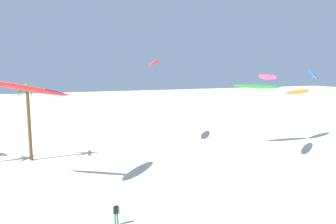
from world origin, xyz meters
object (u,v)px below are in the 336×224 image
Objects in this scene: flying_kite_4 at (313,74)px; flying_kite_6 at (258,86)px; person_near_right at (116,213)px; flying_kite_3 at (22,87)px; flying_kite_5 at (154,62)px; flying_kite_7 at (269,77)px; palm_tree_4 at (28,99)px; flying_kite_2 at (297,92)px.

flying_kite_4 reaches higher than flying_kite_6.
person_near_right is (-23.29, -15.50, -7.29)m from flying_kite_6.
flying_kite_3 is at bearing 119.64° from person_near_right.
flying_kite_7 is at bearing -51.26° from flying_kite_5.
flying_kite_3 is at bearing -90.58° from palm_tree_4.
flying_kite_2 reaches higher than person_near_right.
palm_tree_4 is 1.02× the size of flying_kite_6.
flying_kite_4 is at bearing -91.14° from flying_kite_6.
flying_kite_7 reaches higher than flying_kite_6.
flying_kite_5 is 1.19× the size of flying_kite_7.
flying_kite_7 is at bearing -115.63° from flying_kite_6.
flying_kite_3 is 29.34m from flying_kite_4.
person_near_right is (-20.79, -10.29, -8.76)m from flying_kite_7.
flying_kite_5 is (-20.07, 6.83, 4.26)m from flying_kite_2.
flying_kite_4 reaches higher than person_near_right.
flying_kite_4 reaches higher than flying_kite_7.
flying_kite_5 reaches higher than person_near_right.
palm_tree_4 is 28.04m from flying_kite_7.
flying_kite_4 is 1.05× the size of flying_kite_7.
flying_kite_3 is 1.14× the size of flying_kite_6.
flying_kite_3 is 0.82× the size of flying_kite_5.
flying_kite_6 is at bearing -6.52° from palm_tree_4.
palm_tree_4 is 5.59× the size of person_near_right.
flying_kite_6 is (12.51, -7.27, -3.29)m from flying_kite_5.
flying_kite_3 is 26.69m from flying_kite_7.
palm_tree_4 reaches higher than person_near_right.
flying_kite_3 is at bearing -143.30° from flying_kite_5.
flying_kite_4 is at bearing -53.84° from flying_kite_5.
flying_kite_5 is at bearing 126.16° from flying_kite_4.
flying_kite_3 is at bearing 179.89° from flying_kite_7.
flying_kite_2 is 1.11× the size of flying_kite_6.
flying_kite_6 reaches higher than person_near_right.
flying_kite_7 is at bearing 117.79° from flying_kite_4.
palm_tree_4 is 0.83× the size of flying_kite_4.
flying_kite_3 is 14.39m from person_near_right.
flying_kite_5 is at bearing 149.82° from flying_kite_6.
flying_kite_7 is at bearing -0.11° from flying_kite_3.
flying_kite_3 is at bearing -171.34° from flying_kite_2.
flying_kite_5 is 14.84m from flying_kite_6.
palm_tree_4 is 31.78m from flying_kite_4.
flying_kite_5 is 27.32m from person_near_right.
flying_kite_2 is 0.97× the size of flying_kite_3.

